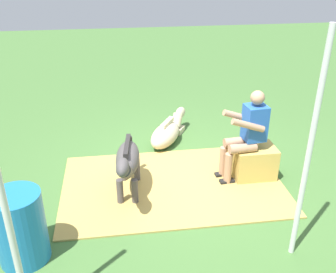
% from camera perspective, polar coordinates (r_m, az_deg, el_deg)
% --- Properties ---
extents(ground_plane, '(24.00, 24.00, 0.00)m').
position_cam_1_polar(ground_plane, '(5.96, 2.86, -5.80)').
color(ground_plane, '#426B33').
extents(hay_patch, '(3.20, 2.02, 0.02)m').
position_cam_1_polar(hay_patch, '(5.73, 0.71, -7.09)').
color(hay_patch, tan).
rests_on(hay_patch, ground).
extents(hay_bale, '(0.61, 0.46, 0.50)m').
position_cam_1_polar(hay_bale, '(5.96, 12.50, -3.69)').
color(hay_bale, tan).
rests_on(hay_bale, ground).
extents(person_seated, '(0.69, 0.46, 1.38)m').
position_cam_1_polar(person_seated, '(5.66, 11.46, 0.66)').
color(person_seated, tan).
rests_on(person_seated, ground).
extents(pony_standing, '(0.42, 1.35, 0.91)m').
position_cam_1_polar(pony_standing, '(5.27, -6.01, -3.69)').
color(pony_standing, '#4C4747').
rests_on(pony_standing, ground).
extents(pony_lying, '(0.92, 1.29, 0.42)m').
position_cam_1_polar(pony_lying, '(6.87, -0.07, 0.62)').
color(pony_lying, beige).
rests_on(pony_lying, ground).
extents(water_barrel, '(0.55, 0.55, 0.85)m').
position_cam_1_polar(water_barrel, '(4.60, -20.93, -12.40)').
color(water_barrel, '#1E72B2').
rests_on(water_barrel, ground).
extents(tent_pole_left, '(0.06, 0.06, 2.57)m').
position_cam_1_polar(tent_pole_left, '(4.15, 20.02, -2.39)').
color(tent_pole_left, silver).
rests_on(tent_pole_left, ground).
extents(tent_pole_right, '(0.06, 0.06, 2.57)m').
position_cam_1_polar(tent_pole_right, '(3.37, -22.78, -10.04)').
color(tent_pole_right, silver).
rests_on(tent_pole_right, ground).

